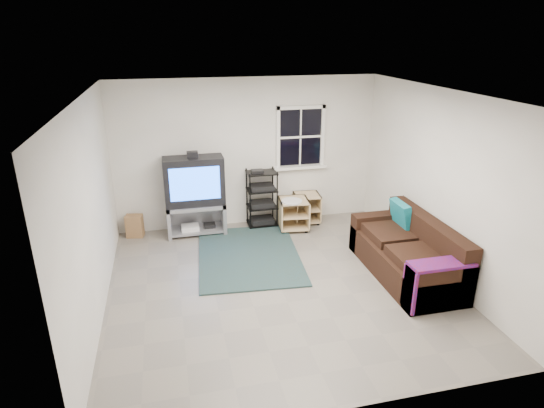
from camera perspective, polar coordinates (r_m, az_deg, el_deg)
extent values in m
plane|color=slate|center=(6.42, 0.90, -10.10)|extent=(4.60, 4.60, 0.00)
plane|color=white|center=(5.55, 1.05, 13.59)|extent=(4.60, 4.60, 0.00)
plane|color=white|center=(8.01, -3.09, 6.36)|extent=(4.60, 0.00, 4.60)
plane|color=white|center=(3.88, 9.45, -10.55)|extent=(4.60, 0.00, 4.60)
plane|color=white|center=(5.77, -21.76, -0.99)|extent=(0.00, 4.60, 4.60)
plane|color=white|center=(6.77, 20.22, 2.34)|extent=(0.00, 4.60, 4.60)
cube|color=black|center=(8.15, 3.55, 8.42)|extent=(0.80, 0.01, 1.02)
cube|color=white|center=(8.03, 3.68, 12.01)|extent=(0.88, 0.06, 0.06)
cube|color=white|center=(8.25, 3.54, 4.64)|extent=(0.98, 0.14, 0.05)
cube|color=white|center=(8.02, 0.76, 8.26)|extent=(0.06, 0.06, 1.10)
cube|color=white|center=(8.26, 6.35, 8.50)|extent=(0.06, 0.06, 1.10)
cube|color=white|center=(8.14, 3.58, 8.40)|extent=(0.78, 0.04, 0.04)
cube|color=gray|center=(7.87, -9.56, -0.15)|extent=(0.99, 0.50, 0.06)
cube|color=gray|center=(7.95, -12.81, -2.06)|extent=(0.06, 0.50, 0.55)
cube|color=gray|center=(8.00, -6.13, -1.50)|extent=(0.06, 0.50, 0.55)
cube|color=gray|center=(8.04, -9.37, -3.12)|extent=(0.87, 0.46, 0.04)
cube|color=gray|center=(8.17, -9.58, -1.18)|extent=(0.99, 0.04, 0.55)
cube|color=silver|center=(7.98, -10.23, -2.92)|extent=(0.30, 0.24, 0.08)
cube|color=black|center=(8.04, -7.84, -2.67)|extent=(0.20, 0.18, 0.06)
cube|color=black|center=(7.73, -9.76, 2.87)|extent=(0.99, 0.42, 0.81)
cube|color=#1E5FFF|center=(7.52, -9.65, 2.50)|extent=(0.81, 0.01, 0.55)
cube|color=black|center=(7.60, -9.97, 6.15)|extent=(0.18, 0.13, 0.10)
cylinder|color=black|center=(7.88, -2.75, 0.18)|extent=(0.02, 0.02, 1.04)
cylinder|color=black|center=(7.97, 0.65, 0.46)|extent=(0.02, 0.02, 1.04)
cylinder|color=black|center=(8.19, -3.19, 1.00)|extent=(0.02, 0.02, 1.04)
cylinder|color=black|center=(8.28, 0.09, 1.26)|extent=(0.02, 0.02, 1.04)
cube|color=black|center=(8.25, -1.27, -2.35)|extent=(0.52, 0.38, 0.02)
cube|color=black|center=(8.23, -1.27, -2.02)|extent=(0.41, 0.30, 0.09)
cube|color=black|center=(8.13, -1.28, -0.31)|extent=(0.52, 0.38, 0.02)
cube|color=black|center=(8.12, -1.29, 0.03)|extent=(0.41, 0.30, 0.09)
cube|color=black|center=(8.03, -1.30, 1.79)|extent=(0.52, 0.38, 0.02)
cube|color=black|center=(8.01, -1.30, 2.15)|extent=(0.41, 0.30, 0.09)
cube|color=black|center=(7.93, -1.32, 3.95)|extent=(0.52, 0.38, 0.02)
cube|color=tan|center=(8.24, 4.42, 1.13)|extent=(0.49, 0.49, 0.02)
cube|color=tan|center=(8.42, 4.34, -1.88)|extent=(0.49, 0.49, 0.02)
cube|color=tan|center=(8.28, 2.91, -0.47)|extent=(0.06, 0.45, 0.49)
cube|color=tan|center=(8.38, 5.83, -0.31)|extent=(0.06, 0.45, 0.49)
cube|color=tan|center=(8.52, 4.06, 0.13)|extent=(0.41, 0.06, 0.49)
cube|color=tan|center=(8.33, 4.38, -0.52)|extent=(0.45, 0.47, 0.02)
cylinder|color=black|center=(8.23, 3.37, -2.65)|extent=(0.05, 0.05, 0.05)
cylinder|color=black|center=(8.63, 5.25, -1.55)|extent=(0.05, 0.05, 0.05)
cube|color=tan|center=(7.92, 2.74, 0.48)|extent=(0.55, 0.55, 0.02)
cube|color=tan|center=(8.10, 2.68, -2.70)|extent=(0.55, 0.55, 0.02)
cube|color=tan|center=(7.97, 1.01, -1.22)|extent=(0.07, 0.50, 0.50)
cube|color=tan|center=(8.06, 4.39, -1.04)|extent=(0.07, 0.50, 0.50)
cube|color=tan|center=(8.23, 2.42, -0.51)|extent=(0.46, 0.07, 0.50)
cube|color=tan|center=(8.02, 2.71, -1.26)|extent=(0.50, 0.52, 0.02)
cylinder|color=black|center=(7.91, 1.51, -3.60)|extent=(0.05, 0.05, 0.05)
cylinder|color=black|center=(8.33, 3.78, -2.32)|extent=(0.05, 0.05, 0.05)
cylinder|color=silver|center=(7.81, 2.50, 0.36)|extent=(0.36, 0.36, 0.03)
cube|color=black|center=(6.84, 16.32, -6.96)|extent=(0.89, 1.97, 0.41)
cube|color=black|center=(6.82, 19.06, -3.46)|extent=(0.24, 1.97, 0.42)
cube|color=black|center=(7.48, 13.23, -3.34)|extent=(0.89, 0.24, 0.61)
cube|color=black|center=(6.16, 20.30, -9.70)|extent=(0.89, 0.24, 0.61)
cube|color=black|center=(6.38, 17.63, -6.47)|extent=(0.59, 0.71, 0.13)
cube|color=black|center=(7.00, 14.44, -3.65)|extent=(0.59, 0.71, 0.13)
cube|color=teal|center=(7.14, 15.90, -1.27)|extent=(0.20, 0.47, 0.41)
cube|color=#0D1694|center=(6.00, 20.53, -7.05)|extent=(0.81, 0.30, 0.04)
cube|color=#0D1694|center=(5.94, 16.84, -10.22)|extent=(0.04, 0.30, 0.57)
cube|color=#302115|center=(7.18, -2.93, -6.42)|extent=(1.71, 2.24, 0.03)
cube|color=#986844|center=(8.09, -16.85, -2.65)|extent=(0.31, 0.23, 0.39)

